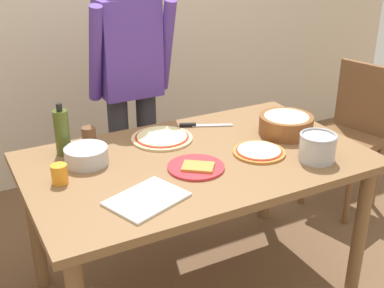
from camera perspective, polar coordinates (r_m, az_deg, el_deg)
The scene contains 15 objects.
ground at distance 2.81m, azimuth 0.49°, elevation -15.63°, with size 8.00×8.00×0.00m, color brown.
dining_table at distance 2.43m, azimuth 0.55°, elevation -3.46°, with size 1.60×0.96×0.76m.
person_cook at distance 2.96m, azimuth -6.95°, elevation 7.16°, with size 0.49×0.25×1.62m.
chair_wooden_right at distance 3.46m, azimuth 17.58°, elevation 1.71°, with size 0.49×0.49×0.95m.
pizza_raw_on_board at distance 2.59m, azimuth -3.40°, elevation 0.71°, with size 0.31×0.31×0.02m.
pizza_cooked_on_tray at distance 2.45m, azimuth 7.57°, elevation -0.86°, with size 0.25×0.25×0.02m.
plate_with_slice at distance 2.28m, azimuth 0.49°, elevation -2.62°, with size 0.26×0.26×0.02m.
popcorn_bowl at distance 2.67m, azimuth 10.56°, elevation 2.36°, with size 0.28×0.28×0.11m.
mixing_bowl_steel at distance 2.37m, azimuth -11.82°, elevation -1.29°, with size 0.20×0.20×0.08m.
olive_oil_bottle at distance 2.46m, azimuth -14.46°, elevation 1.32°, with size 0.07×0.07×0.26m.
steel_pot at distance 2.41m, azimuth 13.96°, elevation -0.32°, with size 0.17×0.17×0.13m.
cup_orange at distance 2.22m, azimuth -14.73°, elevation -3.29°, with size 0.07×0.07×0.09m, color orange.
cup_small_brown at distance 2.58m, azimuth -11.55°, elevation 0.98°, with size 0.07×0.07×0.09m, color brown.
cutting_board_white at distance 2.05m, azimuth -5.13°, elevation -6.21°, with size 0.30×0.22×0.01m, color white.
chef_knife at distance 2.75m, azimuth 0.83°, elevation 2.14°, with size 0.27×0.14×0.02m.
Camera 1 is at (-1.03, -1.89, 1.80)m, focal length 47.29 mm.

